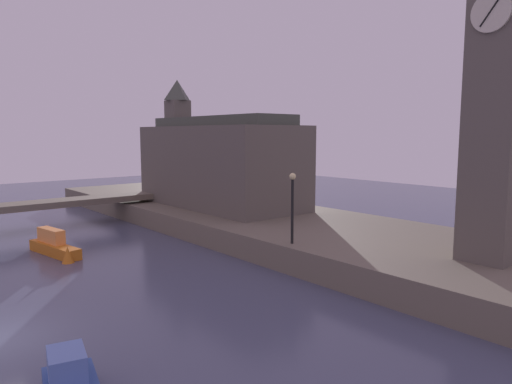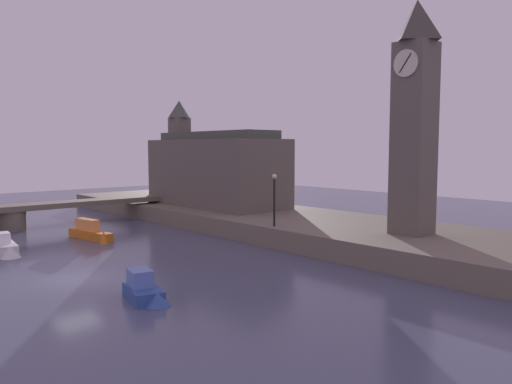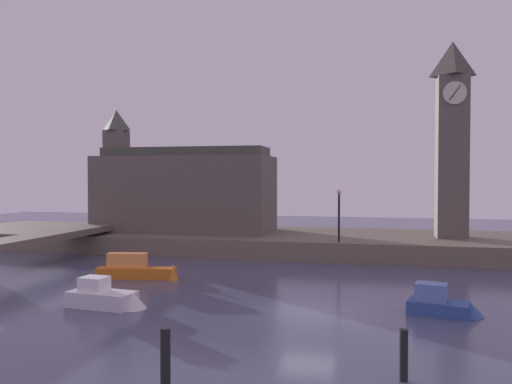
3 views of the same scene
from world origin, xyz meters
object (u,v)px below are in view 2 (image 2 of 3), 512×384
clock_tower (414,115)px  boat_ferry_white (5,248)px  boat_patrol_orange (92,233)px  boat_tour_blue (146,291)px  parliament_hall (215,169)px  streetlamp (274,194)px

clock_tower → boat_ferry_white: (-18.54, -20.77, -9.00)m
boat_patrol_orange → boat_tour_blue: bearing=-15.4°
clock_tower → boat_ferry_white: bearing=-131.8°
boat_patrol_orange → boat_tour_blue: 17.93m
parliament_hall → streetlamp: bearing=-19.8°
parliament_hall → boat_ferry_white: bearing=-78.6°
parliament_hall → clock_tower: bearing=-0.9°
streetlamp → boat_tour_blue: (5.64, -13.86, -3.45)m
clock_tower → parliament_hall: bearing=179.1°
clock_tower → streetlamp: 11.24m
parliament_hall → boat_tour_blue: size_ratio=4.37×
clock_tower → boat_ferry_white: size_ratio=3.80×
clock_tower → boat_patrol_orange: bearing=-145.5°
clock_tower → streetlamp: clock_tower is taller
clock_tower → streetlamp: bearing=-150.7°
clock_tower → parliament_hall: (-22.80, 0.37, -4.33)m
boat_ferry_white → boat_tour_blue: boat_ferry_white is taller
clock_tower → boat_ferry_white: clock_tower is taller
parliament_hall → boat_ferry_white: parliament_hall is taller
streetlamp → boat_ferry_white: bearing=-122.1°
parliament_hall → boat_tour_blue: bearing=-43.7°
clock_tower → streetlamp: size_ratio=3.96×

